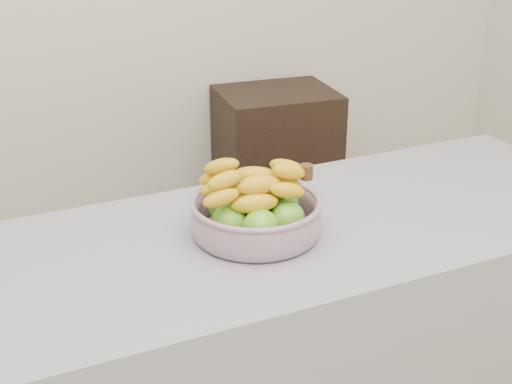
{
  "coord_description": "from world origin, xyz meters",
  "views": [
    {
      "loc": [
        -0.48,
        -0.68,
        1.61
      ],
      "look_at": [
        0.1,
        0.56,
        1.0
      ],
      "focal_mm": 50.0,
      "sensor_mm": 36.0,
      "label": 1
    }
  ],
  "objects": [
    {
      "name": "fruit_bowl",
      "position": [
        0.1,
        0.56,
        0.95
      ],
      "size": [
        0.28,
        0.28,
        0.16
      ],
      "rotation": [
        0.0,
        0.0,
        -0.29
      ],
      "color": "#A1ABC1",
      "rests_on": "counter"
    },
    {
      "name": "cabinet",
      "position": [
        0.76,
        1.78,
        0.41
      ],
      "size": [
        0.49,
        0.41,
        0.82
      ],
      "primitive_type": "cube",
      "rotation": [
        0.0,
        0.0,
        -0.1
      ],
      "color": "black",
      "rests_on": "ground"
    }
  ]
}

